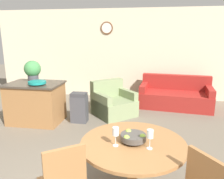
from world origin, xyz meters
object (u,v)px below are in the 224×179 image
Objects in this scene: wine_glass_left at (116,132)px; teal_bowl at (37,82)px; dining_table at (133,155)px; potted_plant at (33,70)px; trash_bin at (79,108)px; kitchen_island at (36,103)px; armchair at (113,103)px; fruit_bowl at (133,137)px; couch at (175,96)px; wine_glass_right at (150,135)px.

wine_glass_left is 2.83m from teal_bowl.
dining_table is 2.58× the size of potted_plant.
teal_bowl is (-1.98, 2.02, 0.06)m from wine_glass_left.
dining_table reaches higher than trash_bin.
kitchen_island is 0.97× the size of armchair.
couch is (0.91, 3.71, -0.50)m from fruit_bowl.
kitchen_island is 0.73m from potted_plant.
kitchen_island is (-2.13, 2.17, -0.44)m from wine_glass_left.
wine_glass_right is 3.52m from potted_plant.
dining_table is at bearing 145.99° from wine_glass_right.
trash_bin is (0.81, 0.29, -0.61)m from teal_bowl.
wine_glass_left is (-0.18, -0.12, 0.10)m from fruit_bowl.
teal_bowl reaches higher than wine_glass_right.
kitchen_island is 1.80m from armchair.
couch is (0.90, 3.70, -0.28)m from dining_table.
kitchen_island is 2.51× the size of potted_plant.
wine_glass_left is at bearing -45.54° from kitchen_island.
wine_glass_left is at bearing -146.92° from fruit_bowl.
dining_table is 1.00× the size of armchair.
kitchen_island is 0.54m from teal_bowl.
potted_plant is at bearing 137.45° from fruit_bowl.
potted_plant reaches higher than trash_bin.
teal_bowl is 0.78× the size of potted_plant.
kitchen_island is at bearing 138.49° from dining_table.
kitchen_island is at bearing 138.46° from fruit_bowl.
wine_glass_left is 0.19× the size of kitchen_island.
couch is at bearing 76.25° from fruit_bowl.
armchair reaches higher than dining_table.
dining_table is 5.54× the size of wine_glass_right.
wine_glass_left is 3.01m from armchair.
fruit_bowl is at bearing -152.96° from dining_table.
dining_table is 1.78× the size of trash_bin.
wine_glass_right is at bearing -33.60° from fruit_bowl.
teal_bowl is at bearing 138.69° from dining_table.
fruit_bowl is at bearing -41.54° from kitchen_island.
wine_glass_left reaches higher than dining_table.
couch is (1.09, 3.83, -0.61)m from wine_glass_left.
wine_glass_left is 4.02m from couch.
teal_bowl reaches higher than fruit_bowl.
couch reaches higher than trash_bin.
fruit_bowl is 0.43× the size of trash_bin.
fruit_bowl is 2.88m from teal_bowl.
potted_plant is at bearing 129.05° from teal_bowl.
potted_plant is at bearing 178.38° from trash_bin.
couch reaches higher than dining_table.
trash_bin is 0.56× the size of armchair.
kitchen_island is at bearing -57.81° from potted_plant.
trash_bin is at bearing 116.81° from wine_glass_left.
wine_glass_left is 0.47× the size of potted_plant.
potted_plant is 3.75m from couch.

